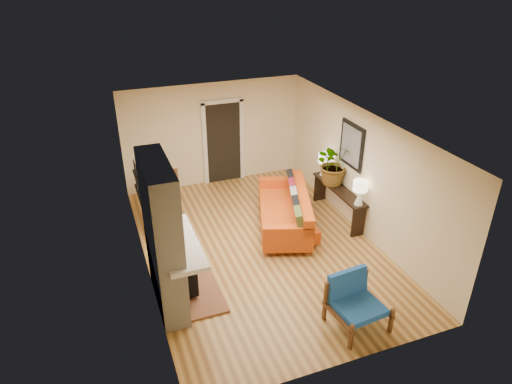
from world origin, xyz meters
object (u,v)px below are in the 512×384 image
at_px(console_table, 339,194).
at_px(lamp_far, 324,162).
at_px(houseplant, 335,163).
at_px(lamp_near, 360,190).
at_px(ottoman, 298,234).
at_px(blue_chair, 354,299).
at_px(sofa, 288,211).
at_px(dining_table, 164,193).

relative_size(console_table, lamp_far, 3.43).
xyz_separation_m(console_table, houseplant, (-0.01, 0.26, 0.64)).
distance_m(console_table, lamp_near, 0.92).
bearing_deg(console_table, ottoman, -153.45).
xyz_separation_m(ottoman, houseplant, (1.27, 0.90, 1.02)).
xyz_separation_m(blue_chair, console_table, (1.44, 3.02, 0.11)).
bearing_deg(sofa, lamp_near, -32.55).
relative_size(blue_chair, lamp_near, 1.65).
height_order(sofa, dining_table, dining_table).
relative_size(ottoman, houseplant, 0.76).
relative_size(console_table, lamp_near, 3.43).
distance_m(sofa, lamp_near, 1.60).
bearing_deg(lamp_near, blue_chair, -122.69).
relative_size(sofa, ottoman, 3.37).
relative_size(sofa, dining_table, 1.30).
height_order(dining_table, houseplant, houseplant).
relative_size(console_table, houseplant, 1.89).
bearing_deg(blue_chair, lamp_near, 57.31).
bearing_deg(lamp_far, lamp_near, -90.00).
bearing_deg(ottoman, blue_chair, -93.90).
distance_m(dining_table, lamp_far, 3.70).
xyz_separation_m(sofa, lamp_far, (1.22, 0.73, 0.66)).
relative_size(ottoman, lamp_far, 1.38).
distance_m(blue_chair, houseplant, 3.66).
bearing_deg(ottoman, dining_table, 141.72).
distance_m(lamp_far, houseplant, 0.49).
xyz_separation_m(ottoman, console_table, (1.28, 0.64, 0.38)).
height_order(lamp_far, houseplant, houseplant).
bearing_deg(ottoman, lamp_near, -6.33).
height_order(blue_chair, lamp_near, lamp_near).
bearing_deg(sofa, blue_chair, -94.06).
relative_size(lamp_far, houseplant, 0.55).
xyz_separation_m(sofa, ottoman, (-0.05, -0.64, -0.21)).
bearing_deg(houseplant, lamp_far, 88.77).
xyz_separation_m(console_table, lamp_near, (0.00, -0.78, 0.49)).
bearing_deg(lamp_far, houseplant, -91.23).
height_order(ottoman, console_table, console_table).
height_order(blue_chair, lamp_far, lamp_far).
xyz_separation_m(blue_chair, houseplant, (1.43, 3.29, 0.75)).
relative_size(sofa, console_table, 1.36).
bearing_deg(lamp_near, sofa, 147.45).
xyz_separation_m(sofa, dining_table, (-2.42, 1.23, 0.26)).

